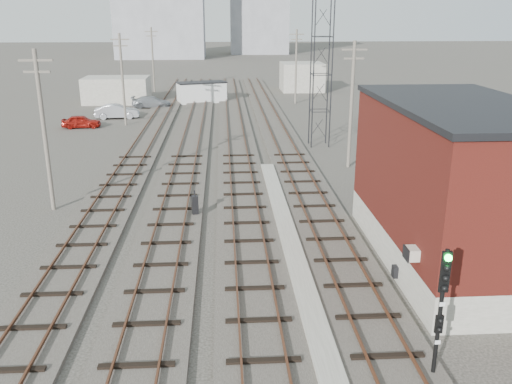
{
  "coord_description": "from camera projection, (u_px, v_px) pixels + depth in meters",
  "views": [
    {
      "loc": [
        -2.64,
        -10.02,
        10.72
      ],
      "look_at": [
        -1.06,
        15.81,
        2.2
      ],
      "focal_mm": 38.0,
      "sensor_mm": 36.0,
      "label": 1
    }
  ],
  "objects": [
    {
      "name": "apartment_right",
      "position": [
        259.0,
        6.0,
        151.63
      ],
      "size": [
        16.0,
        12.0,
        26.0
      ],
      "primitive_type": "cube",
      "color": "gray",
      "rests_on": "ground"
    },
    {
      "name": "signal_mast",
      "position": [
        442.0,
        304.0,
        15.97
      ],
      "size": [
        0.4,
        0.42,
        4.33
      ],
      "color": "gray",
      "rests_on": "ground"
    },
    {
      "name": "platform_curb",
      "position": [
        290.0,
        243.0,
        26.27
      ],
      "size": [
        0.9,
        28.0,
        0.26
      ],
      "primitive_type": "cube",
      "color": "gray",
      "rests_on": "ground"
    },
    {
      "name": "utility_pole_right_b",
      "position": [
        296.0,
        65.0,
        66.88
      ],
      "size": [
        1.8,
        0.24,
        9.0
      ],
      "color": "#595147",
      "rests_on": "ground"
    },
    {
      "name": "utility_pole_left_b",
      "position": [
        122.0,
        77.0,
        53.44
      ],
      "size": [
        1.8,
        0.24,
        9.0
      ],
      "color": "#595147",
      "rests_on": "ground"
    },
    {
      "name": "switch_stand",
      "position": [
        195.0,
        205.0,
        29.86
      ],
      "size": [
        0.41,
        0.41,
        1.45
      ],
      "rotation": [
        0.0,
        0.0,
        0.25
      ],
      "color": "black",
      "rests_on": "ground"
    },
    {
      "name": "car_silver",
      "position": [
        117.0,
        111.0,
        58.26
      ],
      "size": [
        4.8,
        2.11,
        1.53
      ],
      "primitive_type": "imported",
      "rotation": [
        0.0,
        0.0,
        1.68
      ],
      "color": "#96989D",
      "rests_on": "ground"
    },
    {
      "name": "track_mid_right",
      "position": [
        236.0,
        135.0,
        49.86
      ],
      "size": [
        3.2,
        90.0,
        0.39
      ],
      "color": "#332D28",
      "rests_on": "ground"
    },
    {
      "name": "shed_left",
      "position": [
        117.0,
        90.0,
        68.46
      ],
      "size": [
        8.0,
        5.0,
        3.2
      ],
      "primitive_type": "cube",
      "color": "gray",
      "rests_on": "ground"
    },
    {
      "name": "lattice_tower",
      "position": [
        322.0,
        56.0,
        44.17
      ],
      "size": [
        1.6,
        1.6,
        15.0
      ],
      "color": "black",
      "rests_on": "ground"
    },
    {
      "name": "ground",
      "position": [
        243.0,
        101.0,
        69.89
      ],
      "size": [
        320.0,
        320.0,
        0.0
      ],
      "primitive_type": "plane",
      "color": "#282621",
      "rests_on": "ground"
    },
    {
      "name": "track_left",
      "position": [
        148.0,
        136.0,
        49.4
      ],
      "size": [
        3.2,
        90.0,
        0.39
      ],
      "color": "#332D28",
      "rests_on": "ground"
    },
    {
      "name": "track_right",
      "position": [
        279.0,
        135.0,
        50.1
      ],
      "size": [
        3.2,
        90.0,
        0.39
      ],
      "color": "#332D28",
      "rests_on": "ground"
    },
    {
      "name": "brick_building",
      "position": [
        456.0,
        184.0,
        23.68
      ],
      "size": [
        6.54,
        12.2,
        7.22
      ],
      "color": "gray",
      "rests_on": "ground"
    },
    {
      "name": "shed_right",
      "position": [
        302.0,
        77.0,
        79.27
      ],
      "size": [
        6.0,
        6.0,
        4.0
      ],
      "primitive_type": "cube",
      "color": "gray",
      "rests_on": "ground"
    },
    {
      "name": "car_grey",
      "position": [
        152.0,
        102.0,
        65.05
      ],
      "size": [
        4.71,
        1.92,
        1.37
      ],
      "primitive_type": "imported",
      "rotation": [
        0.0,
        0.0,
        1.57
      ],
      "color": "gray",
      "rests_on": "ground"
    },
    {
      "name": "track_mid_left",
      "position": [
        192.0,
        136.0,
        49.63
      ],
      "size": [
        3.2,
        90.0,
        0.39
      ],
      "color": "#332D28",
      "rests_on": "ground"
    },
    {
      "name": "site_trailer",
      "position": [
        202.0,
        92.0,
        68.8
      ],
      "size": [
        6.66,
        4.35,
        2.59
      ],
      "rotation": [
        0.0,
        0.0,
        0.29
      ],
      "color": "silver",
      "rests_on": "ground"
    },
    {
      "name": "utility_pole_right_a",
      "position": [
        352.0,
        102.0,
        38.43
      ],
      "size": [
        1.8,
        0.24,
        9.0
      ],
      "color": "#595147",
      "rests_on": "ground"
    },
    {
      "name": "utility_pole_left_c",
      "position": [
        153.0,
        58.0,
        77.15
      ],
      "size": [
        1.8,
        0.24,
        9.0
      ],
      "color": "#595147",
      "rests_on": "ground"
    },
    {
      "name": "utility_pole_left_a",
      "position": [
        44.0,
        127.0,
        29.74
      ],
      "size": [
        1.8,
        0.24,
        9.0
      ],
      "color": "#595147",
      "rests_on": "ground"
    },
    {
      "name": "car_red",
      "position": [
        81.0,
        121.0,
        53.47
      ],
      "size": [
        3.85,
        1.82,
        1.27
      ],
      "primitive_type": "imported",
      "rotation": [
        0.0,
        0.0,
        1.66
      ],
      "color": "maroon",
      "rests_on": "ground"
    }
  ]
}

